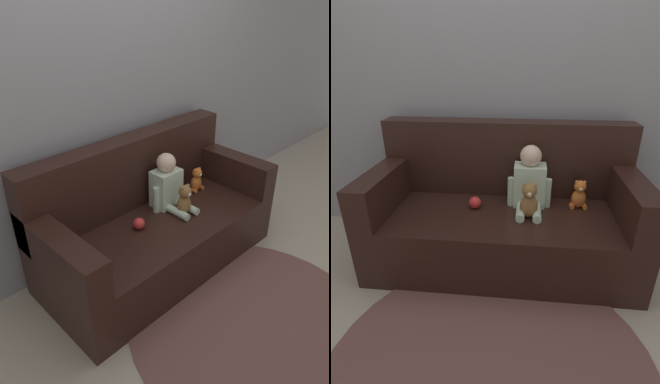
{
  "view_description": "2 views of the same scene",
  "coord_description": "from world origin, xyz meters",
  "views": [
    {
      "loc": [
        -1.55,
        -1.62,
        1.88
      ],
      "look_at": [
        0.05,
        -0.0,
        0.6
      ],
      "focal_mm": 35.0,
      "sensor_mm": 36.0,
      "label": 1
    },
    {
      "loc": [
        0.14,
        -1.77,
        1.34
      ],
      "look_at": [
        -0.04,
        -0.09,
        0.57
      ],
      "focal_mm": 28.0,
      "sensor_mm": 36.0,
      "label": 2
    }
  ],
  "objects": [
    {
      "name": "ground_plane",
      "position": [
        0.0,
        0.0,
        0.0
      ],
      "size": [
        12.0,
        12.0,
        0.0
      ],
      "primitive_type": "plane",
      "color": "#B7AD99"
    },
    {
      "name": "wall_back",
      "position": [
        0.0,
        0.49,
        1.3
      ],
      "size": [
        8.0,
        0.05,
        2.6
      ],
      "color": "#93939E",
      "rests_on": "ground_plane"
    },
    {
      "name": "couch",
      "position": [
        0.0,
        0.07,
        0.33
      ],
      "size": [
        1.75,
        0.8,
        0.93
      ],
      "color": "black",
      "rests_on": "ground_plane"
    },
    {
      "name": "person_baby",
      "position": [
        0.17,
        0.09,
        0.57
      ],
      "size": [
        0.29,
        0.35,
        0.42
      ],
      "color": "silver",
      "rests_on": "couch"
    },
    {
      "name": "teddy_bear_brown",
      "position": [
        0.17,
        -0.08,
        0.51
      ],
      "size": [
        0.14,
        0.11,
        0.24
      ],
      "color": "olive",
      "rests_on": "couch"
    },
    {
      "name": "plush_toy_side",
      "position": [
        0.5,
        0.09,
        0.49
      ],
      "size": [
        0.12,
        0.09,
        0.2
      ],
      "color": "orange",
      "rests_on": "couch"
    },
    {
      "name": "toy_ball",
      "position": [
        -0.19,
        0.01,
        0.44
      ],
      "size": [
        0.08,
        0.08,
        0.08
      ],
      "color": "red",
      "rests_on": "couch"
    },
    {
      "name": "floor_rug",
      "position": [
        0.01,
        -0.83,
        0.01
      ],
      "size": [
        1.57,
        1.57,
        0.01
      ],
      "color": "brown",
      "rests_on": "ground_plane"
    }
  ]
}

